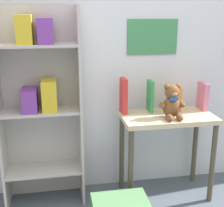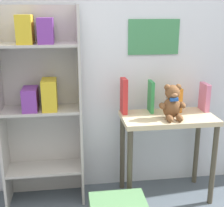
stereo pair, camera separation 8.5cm
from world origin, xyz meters
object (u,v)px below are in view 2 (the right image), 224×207
(teddy_bear, at_px, (172,103))
(book_standing_pink, at_px, (204,97))
(book_standing_orange, at_px, (177,99))
(book_standing_green, at_px, (151,96))
(book_standing_red, at_px, (124,96))
(display_table, at_px, (167,131))
(bookshelf_side, at_px, (41,96))

(teddy_bear, xyz_separation_m, book_standing_pink, (0.31, 0.15, -0.01))
(teddy_bear, xyz_separation_m, book_standing_orange, (0.10, 0.17, -0.02))
(teddy_bear, height_order, book_standing_green, teddy_bear)
(book_standing_red, height_order, book_standing_green, book_standing_red)
(display_table, height_order, book_standing_red, book_standing_red)
(bookshelf_side, xyz_separation_m, book_standing_green, (0.83, 0.00, -0.03))
(teddy_bear, relative_size, book_standing_pink, 1.17)
(book_standing_red, xyz_separation_m, book_standing_pink, (0.63, -0.02, -0.03))
(book_standing_green, relative_size, book_standing_pink, 1.12)
(bookshelf_side, height_order, display_table, bookshelf_side)
(book_standing_pink, bearing_deg, book_standing_orange, 174.04)
(display_table, xyz_separation_m, book_standing_pink, (0.32, 0.09, 0.23))
(bookshelf_side, relative_size, book_standing_green, 6.06)
(book_standing_red, bearing_deg, display_table, -21.81)
(display_table, xyz_separation_m, book_standing_red, (-0.32, 0.11, 0.25))
(display_table, distance_m, teddy_bear, 0.24)
(teddy_bear, height_order, book_standing_red, book_standing_red)
(book_standing_orange, bearing_deg, bookshelf_side, -179.17)
(bookshelf_side, relative_size, book_standing_pink, 6.79)
(teddy_bear, xyz_separation_m, book_standing_red, (-0.32, 0.17, 0.02))
(book_standing_red, distance_m, book_standing_green, 0.21)
(book_standing_orange, bearing_deg, display_table, -131.61)
(display_table, relative_size, book_standing_red, 2.58)
(teddy_bear, distance_m, book_standing_green, 0.21)
(book_standing_red, relative_size, book_standing_pink, 1.25)
(book_standing_green, relative_size, book_standing_orange, 1.30)
(teddy_bear, distance_m, book_standing_orange, 0.20)
(bookshelf_side, height_order, book_standing_orange, bookshelf_side)
(bookshelf_side, distance_m, display_table, 0.98)
(display_table, bearing_deg, book_standing_pink, 16.39)
(book_standing_orange, relative_size, book_standing_pink, 0.86)
(book_standing_green, bearing_deg, teddy_bear, -56.31)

